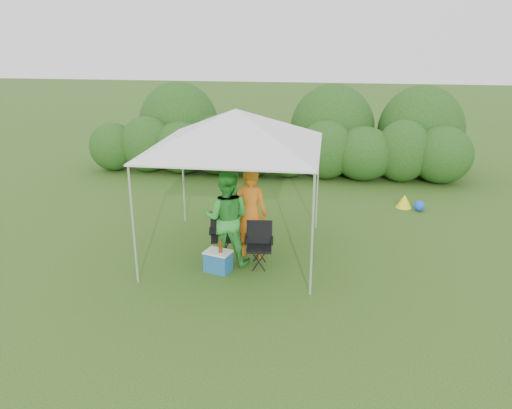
# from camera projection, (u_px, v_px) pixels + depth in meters

# --- Properties ---
(ground) EXTENTS (70.00, 70.00, 0.00)m
(ground) POSITION_uv_depth(u_px,v_px,m) (233.00, 263.00, 9.46)
(ground) COLOR #385C1C
(hedge) EXTENTS (11.44, 1.53, 1.80)m
(hedge) POSITION_uv_depth(u_px,v_px,m) (275.00, 150.00, 14.78)
(hedge) COLOR #265219
(hedge) RESTS_ON ground
(canopy) EXTENTS (3.10, 3.10, 2.83)m
(canopy) POSITION_uv_depth(u_px,v_px,m) (236.00, 129.00, 9.12)
(canopy) COLOR silver
(canopy) RESTS_ON ground
(chair_right) EXTENTS (0.56, 0.51, 0.83)m
(chair_right) POSITION_uv_depth(u_px,v_px,m) (259.00, 241.00, 9.23)
(chair_right) COLOR black
(chair_right) RESTS_ON ground
(chair_left) EXTENTS (0.59, 0.56, 0.84)m
(chair_left) POSITION_uv_depth(u_px,v_px,m) (223.00, 232.00, 9.67)
(chair_left) COLOR black
(chair_left) RESTS_ON ground
(man) EXTENTS (0.70, 0.51, 1.77)m
(man) POSITION_uv_depth(u_px,v_px,m) (251.00, 213.00, 9.45)
(man) COLOR orange
(man) RESTS_ON ground
(woman) EXTENTS (0.89, 0.70, 1.80)m
(woman) POSITION_uv_depth(u_px,v_px,m) (227.00, 218.00, 9.18)
(woman) COLOR green
(woman) RESTS_ON ground
(cooler) EXTENTS (0.54, 0.46, 0.39)m
(cooler) POSITION_uv_depth(u_px,v_px,m) (218.00, 261.00, 9.08)
(cooler) COLOR #215D97
(cooler) RESTS_ON ground
(bottle) EXTENTS (0.07, 0.07, 0.27)m
(bottle) POSITION_uv_depth(u_px,v_px,m) (220.00, 245.00, 8.92)
(bottle) COLOR #592D0C
(bottle) RESTS_ON cooler
(lawn_toy) EXTENTS (0.65, 0.54, 0.33)m
(lawn_toy) POSITION_uv_depth(u_px,v_px,m) (408.00, 202.00, 12.30)
(lawn_toy) COLOR yellow
(lawn_toy) RESTS_ON ground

